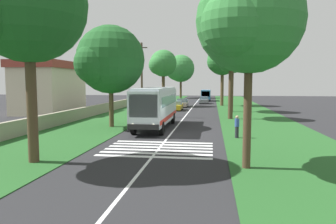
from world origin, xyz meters
TOP-DOWN VIEW (x-y plane):
  - ground at (0.00, 0.00)m, footprint 160.00×160.00m
  - grass_verge_left at (15.00, 8.20)m, footprint 120.00×8.00m
  - grass_verge_right at (15.00, -8.20)m, footprint 120.00×8.00m
  - centre_line at (15.00, 0.00)m, footprint 110.00×0.16m
  - coach_bus at (3.91, 1.80)m, footprint 11.16×2.62m
  - zebra_crossing at (-5.27, 0.00)m, footprint 4.95×6.80m
  - trailing_car_0 at (23.16, 2.08)m, footprint 4.30×1.78m
  - trailing_car_1 at (29.71, 1.75)m, footprint 4.30×1.78m
  - trailing_car_2 at (39.68, -1.68)m, footprint 4.30×1.78m
  - trailing_minibus_0 at (48.96, -1.88)m, footprint 6.00×2.14m
  - roadside_tree_left_0 at (62.07, 5.53)m, footprint 8.80×7.49m
  - roadside_tree_left_1 at (30.88, 5.43)m, footprint 5.68×4.74m
  - roadside_tree_left_2 at (-9.63, 6.09)m, footprint 6.99×5.97m
  - roadside_tree_left_3 at (4.10, 6.22)m, footprint 7.34×6.33m
  - roadside_tree_right_0 at (21.74, -5.93)m, footprint 5.76×4.74m
  - roadside_tree_right_1 at (33.74, -4.90)m, footprint 6.63×5.49m
  - roadside_tree_right_2 at (-9.15, -4.92)m, footprint 5.96×5.05m
  - roadside_tree_right_3 at (12.48, -5.34)m, footprint 5.41×4.47m
  - utility_pole at (12.85, 5.12)m, footprint 0.24×1.40m
  - roadside_wall at (20.00, 11.60)m, footprint 70.00×0.40m
  - roadside_building at (16.40, 18.89)m, footprint 10.84×6.71m
  - pedestrian at (-0.67, -5.20)m, footprint 0.34×0.34m

SIDE VIEW (x-z plane):
  - ground at x=0.00m, z-range 0.00..0.00m
  - zebra_crossing at x=-5.27m, z-range 0.00..0.01m
  - centre_line at x=15.00m, z-range 0.00..0.01m
  - grass_verge_left at x=15.00m, z-range 0.00..0.04m
  - grass_verge_right at x=15.00m, z-range 0.00..0.04m
  - trailing_car_0 at x=23.16m, z-range -0.05..1.38m
  - trailing_car_1 at x=29.71m, z-range -0.05..1.38m
  - trailing_car_2 at x=39.68m, z-range -0.05..1.38m
  - roadside_wall at x=20.00m, z-range 0.04..1.32m
  - pedestrian at x=-0.67m, z-range 0.06..1.75m
  - trailing_minibus_0 at x=48.96m, z-range 0.28..2.81m
  - coach_bus at x=3.91m, z-range 0.28..4.01m
  - roadside_building at x=16.40m, z-range 0.07..7.12m
  - utility_pole at x=12.85m, z-range 0.19..9.11m
  - roadside_tree_left_3 at x=4.10m, z-range 1.45..10.91m
  - roadside_tree_right_2 at x=-9.15m, z-range 2.18..11.80m
  - roadside_tree_left_1 at x=30.88m, z-range 2.47..12.41m
  - roadside_tree_right_3 at x=12.48m, z-range 2.58..12.49m
  - roadside_tree_right_0 at x=21.74m, z-range 2.59..12.82m
  - roadside_tree_left_0 at x=62.07m, z-range 2.00..13.76m
  - roadside_tree_left_2 at x=-9.63m, z-range 2.44..13.56m
  - roadside_tree_right_1 at x=33.74m, z-range 2.60..13.57m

